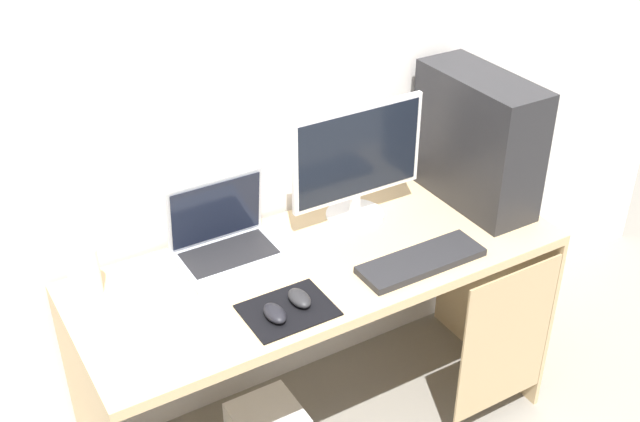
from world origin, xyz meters
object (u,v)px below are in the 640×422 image
(monitor, at_px, (358,162))
(mouse_left, at_px, (299,298))
(speaker, at_px, (84,272))
(mouse_right, at_px, (275,313))
(pc_tower, at_px, (477,140))
(keyboard, at_px, (421,261))
(laptop, at_px, (226,241))

(monitor, distance_m, mouse_left, 0.55)
(monitor, relative_size, speaker, 3.08)
(mouse_right, bearing_deg, pc_tower, 14.75)
(keyboard, relative_size, mouse_right, 4.38)
(laptop, height_order, mouse_left, laptop)
(laptop, bearing_deg, pc_tower, -8.04)
(mouse_left, bearing_deg, pc_tower, 14.75)
(laptop, xyz_separation_m, mouse_left, (0.07, -0.35, -0.03))
(speaker, bearing_deg, mouse_right, -42.66)
(monitor, bearing_deg, laptop, 176.79)
(pc_tower, height_order, speaker, pc_tower)
(keyboard, xyz_separation_m, mouse_left, (-0.43, 0.02, 0.01))
(monitor, xyz_separation_m, keyboard, (0.03, -0.34, -0.20))
(monitor, height_order, keyboard, monitor)
(pc_tower, height_order, keyboard, pc_tower)
(keyboard, height_order, mouse_right, mouse_right)
(keyboard, bearing_deg, pc_tower, 30.79)
(speaker, relative_size, mouse_right, 1.66)
(keyboard, bearing_deg, mouse_left, 177.34)
(speaker, xyz_separation_m, mouse_left, (0.52, -0.37, -0.06))
(mouse_right, bearing_deg, keyboard, 0.54)
(laptop, distance_m, speaker, 0.45)
(laptop, relative_size, mouse_right, 3.43)
(monitor, bearing_deg, keyboard, -85.77)
(pc_tower, bearing_deg, speaker, 173.70)
(speaker, height_order, mouse_right, speaker)
(speaker, relative_size, mouse_left, 1.66)
(monitor, xyz_separation_m, mouse_left, (-0.41, -0.32, -0.19))
(laptop, bearing_deg, keyboard, -36.01)
(pc_tower, xyz_separation_m, mouse_left, (-0.83, -0.22, -0.21))
(monitor, relative_size, keyboard, 1.17)
(mouse_right, bearing_deg, speaker, 137.34)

